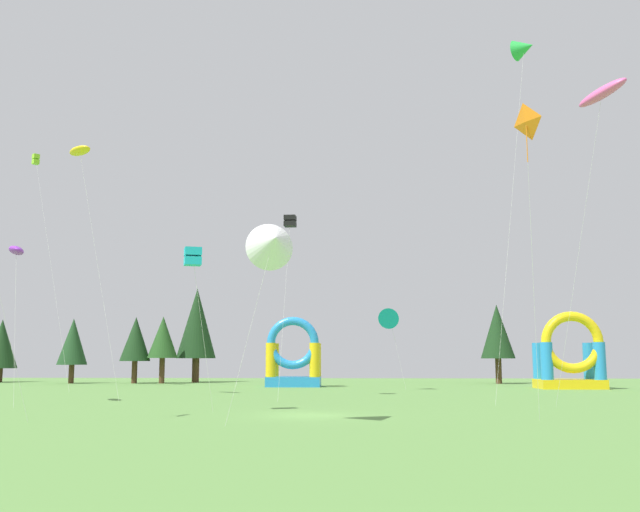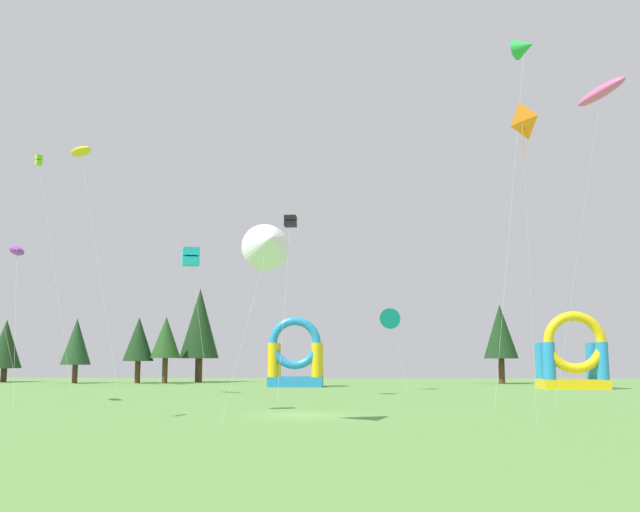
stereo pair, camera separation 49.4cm
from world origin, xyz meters
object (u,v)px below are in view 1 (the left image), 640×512
object	(u,v)px
kite_black_box	(290,221)
kite_purple_parafoil	(16,251)
kite_orange_diamond	(525,125)
kite_white_delta	(272,242)
inflatable_red_slide	(293,361)
kite_teal_delta	(390,317)
kite_lime_box	(36,161)
inflatable_yellow_castle	(570,360)
kite_cyan_box	(193,257)
kite_yellow_parafoil	(80,151)
kite_pink_parafoil	(602,93)
kite_green_delta	(524,48)

from	to	relation	value
kite_black_box	kite_purple_parafoil	bearing A→B (deg)	-156.70
kite_orange_diamond	kite_white_delta	bearing A→B (deg)	-177.66
kite_orange_diamond	inflatable_red_slide	world-z (taller)	kite_orange_diamond
kite_teal_delta	kite_lime_box	bearing A→B (deg)	175.91
kite_purple_parafoil	inflatable_yellow_castle	bearing A→B (deg)	27.60
kite_cyan_box	kite_lime_box	world-z (taller)	kite_lime_box
kite_purple_parafoil	inflatable_yellow_castle	world-z (taller)	kite_purple_parafoil
kite_black_box	kite_orange_diamond	distance (m)	23.38
inflatable_red_slide	kite_teal_delta	bearing A→B (deg)	-34.08
kite_yellow_parafoil	kite_purple_parafoil	bearing A→B (deg)	-99.38
kite_black_box	kite_lime_box	distance (m)	30.22
kite_lime_box	kite_black_box	bearing A→B (deg)	-28.14
kite_black_box	kite_orange_diamond	world-z (taller)	kite_orange_diamond
kite_pink_parafoil	kite_yellow_parafoil	size ratio (longest dim) A/B	0.98
kite_yellow_parafoil	kite_black_box	bearing A→B (deg)	1.98
kite_pink_parafoil	kite_teal_delta	distance (m)	28.41
kite_white_delta	inflatable_red_slide	world-z (taller)	kite_white_delta
kite_green_delta	kite_orange_diamond	xyz separation A→B (m)	(-4.38, -16.64, -11.09)
kite_orange_diamond	kite_teal_delta	size ratio (longest dim) A/B	1.87
inflatable_red_slide	kite_green_delta	bearing A→B (deg)	-49.43
kite_green_delta	kite_teal_delta	bearing A→B (deg)	121.01
kite_pink_parafoil	inflatable_yellow_castle	xyz separation A→B (m)	(5.66, 26.80, -14.61)
kite_orange_diamond	kite_lime_box	size ratio (longest dim) A/B	0.62
kite_purple_parafoil	kite_lime_box	xyz separation A→B (m)	(-8.77, 20.86, 11.85)
kite_orange_diamond	kite_white_delta	size ratio (longest dim) A/B	1.54
kite_cyan_box	kite_teal_delta	size ratio (longest dim) A/B	1.17
inflatable_yellow_castle	kite_purple_parafoil	bearing A→B (deg)	-152.40
kite_lime_box	inflatable_yellow_castle	size ratio (longest dim) A/B	3.22
kite_black_box	kite_teal_delta	distance (m)	15.08
kite_green_delta	kite_white_delta	xyz separation A→B (m)	(-15.52, -17.09, -16.34)
kite_green_delta	inflatable_red_slide	size ratio (longest dim) A/B	3.78
kite_cyan_box	kite_teal_delta	distance (m)	27.86
kite_orange_diamond	kite_teal_delta	distance (m)	32.26
kite_yellow_parafoil	kite_teal_delta	xyz separation A→B (m)	(23.39, 11.81, -11.69)
kite_white_delta	kite_yellow_parafoil	xyz separation A→B (m)	(-16.65, 19.89, 10.19)
inflatable_red_slide	inflatable_yellow_castle	size ratio (longest dim) A/B	0.96
kite_green_delta	kite_teal_delta	size ratio (longest dim) A/B	3.41
kite_pink_parafoil	kite_yellow_parafoil	bearing A→B (deg)	160.14
inflatable_red_slide	kite_yellow_parafoil	bearing A→B (deg)	-129.22
kite_teal_delta	inflatable_red_slide	world-z (taller)	kite_teal_delta
kite_cyan_box	inflatable_yellow_castle	bearing A→B (deg)	45.16
kite_white_delta	kite_pink_parafoil	bearing A→B (deg)	23.95
kite_black_box	kite_cyan_box	distance (m)	15.19
kite_cyan_box	kite_yellow_parafoil	size ratio (longest dim) A/B	0.46
kite_yellow_parafoil	kite_orange_diamond	bearing A→B (deg)	-34.97
kite_green_delta	kite_white_delta	distance (m)	28.28
kite_lime_box	inflatable_red_slide	bearing A→B (deg)	8.43
kite_pink_parafoil	inflatable_red_slide	bearing A→B (deg)	122.78
kite_yellow_parafoil	inflatable_red_slide	world-z (taller)	kite_yellow_parafoil
kite_black_box	inflatable_red_slide	distance (m)	20.06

